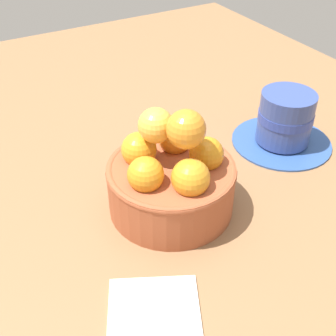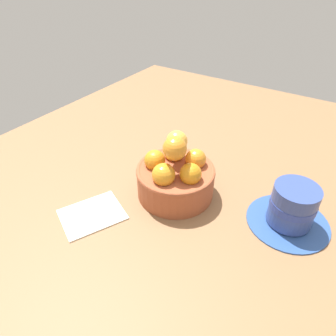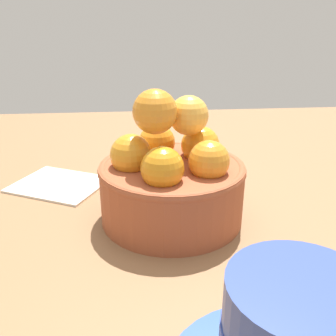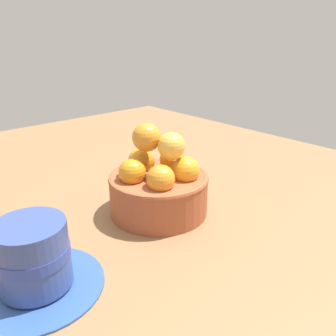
{
  "view_description": "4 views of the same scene",
  "coord_description": "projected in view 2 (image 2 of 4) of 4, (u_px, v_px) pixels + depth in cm",
  "views": [
    {
      "loc": [
        -38.3,
        22.19,
        39.77
      ],
      "look_at": [
        0.8,
        0.01,
        5.86
      ],
      "focal_mm": 47.88,
      "sensor_mm": 36.0,
      "label": 1
    },
    {
      "loc": [
        -42.42,
        -25.72,
        43.09
      ],
      "look_at": [
        0.06,
        1.91,
        5.97
      ],
      "focal_mm": 32.16,
      "sensor_mm": 36.0,
      "label": 2
    },
    {
      "loc": [
        -4.01,
        -37.47,
        21.29
      ],
      "look_at": [
        -0.37,
        0.59,
        5.97
      ],
      "focal_mm": 39.13,
      "sensor_mm": 36.0,
      "label": 3
    },
    {
      "loc": [
        39.38,
        -33.49,
        28.39
      ],
      "look_at": [
        0.29,
        1.81,
        7.49
      ],
      "focal_mm": 36.91,
      "sensor_mm": 36.0,
      "label": 4
    }
  ],
  "objects": [
    {
      "name": "ground_plane",
      "position": [
        175.0,
        199.0,
        0.66
      ],
      "size": [
        140.69,
        110.07,
        3.46
      ],
      "primitive_type": "cube",
      "color": "brown"
    },
    {
      "name": "terracotta_bowl",
      "position": [
        175.0,
        175.0,
        0.63
      ],
      "size": [
        16.35,
        16.35,
        15.1
      ],
      "color": "#9E4C2D",
      "rests_on": "ground_plane"
    },
    {
      "name": "coffee_cup",
      "position": [
        292.0,
        208.0,
        0.56
      ],
      "size": [
        15.63,
        15.63,
        8.65
      ],
      "color": "#2D4F92",
      "rests_on": "ground_plane"
    },
    {
      "name": "folded_napkin",
      "position": [
        92.0,
        214.0,
        0.6
      ],
      "size": [
        14.82,
        13.72,
        0.6
      ],
      "primitive_type": "cube",
      "rotation": [
        0.0,
        0.0,
        -0.46
      ],
      "color": "white",
      "rests_on": "ground_plane"
    }
  ]
}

